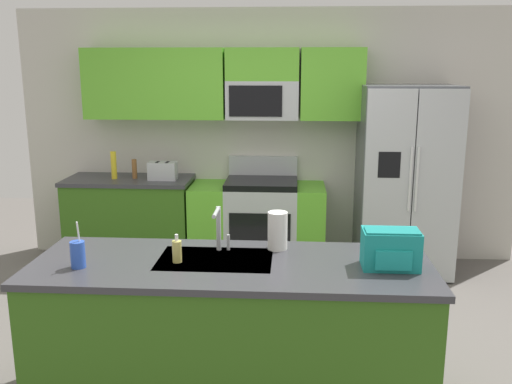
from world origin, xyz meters
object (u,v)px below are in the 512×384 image
bottle_yellow (114,165)px  drink_cup_blue (78,254)px  pepper_mill (134,169)px  sink_faucet (219,225)px  range_oven (258,223)px  refrigerator (405,181)px  toaster (163,171)px  backpack (391,248)px  soap_dispenser (177,251)px  paper_towel_roll (278,231)px

bottle_yellow → drink_cup_blue: bottle_yellow is taller
pepper_mill → sink_faucet: (1.16, -2.21, 0.07)m
bottle_yellow → range_oven: bearing=1.5°
refrigerator → toaster: size_ratio=6.61×
bottle_yellow → backpack: bottle_yellow is taller
bottle_yellow → sink_faucet: 2.57m
range_oven → bottle_yellow: (-1.47, -0.04, 0.60)m
range_oven → sink_faucet: bearing=-92.6°
soap_dispenser → backpack: backpack is taller
soap_dispenser → backpack: bearing=-0.6°
pepper_mill → drink_cup_blue: size_ratio=0.72×
drink_cup_blue → toaster: bearing=92.1°
toaster → pepper_mill: bearing=170.7°
refrigerator → pepper_mill: bearing=178.5°
range_oven → refrigerator: bearing=-2.8°
range_oven → bottle_yellow: bearing=-178.5°
refrigerator → pepper_mill: 2.72m
toaster → paper_towel_roll: size_ratio=1.17×
drink_cup_blue → soap_dispenser: 0.56m
sink_faucet → paper_towel_roll: sink_faucet is taller
paper_towel_roll → soap_dispenser: bearing=-154.4°
range_oven → refrigerator: refrigerator is taller
backpack → toaster: bearing=128.2°
refrigerator → bottle_yellow: refrigerator is taller
pepper_mill → soap_dispenser: (0.94, -2.42, -0.03)m
range_oven → drink_cup_blue: drink_cup_blue is taller
range_oven → paper_towel_roll: (0.26, -2.15, 0.58)m
pepper_mill → bottle_yellow: 0.21m
toaster → soap_dispenser: toaster is taller
sink_faucet → bottle_yellow: bearing=122.1°
refrigerator → backpack: refrigerator is taller
drink_cup_blue → soap_dispenser: (0.55, 0.12, -0.01)m
refrigerator → bottle_yellow: size_ratio=6.59×
refrigerator → soap_dispenser: 2.95m
soap_dispenser → bottle_yellow: bearing=115.6°
paper_towel_roll → pepper_mill: bearing=125.4°
bottle_yellow → paper_towel_roll: size_ratio=1.17×
backpack → pepper_mill: bearing=131.8°
range_oven → soap_dispenser: bearing=-97.6°
bottle_yellow → drink_cup_blue: (0.60, -2.51, -0.06)m
range_oven → soap_dispenser: (-0.32, -2.42, 0.53)m
refrigerator → toaster: bearing=179.5°
bottle_yellow → paper_towel_roll: 2.72m
toaster → drink_cup_blue: bearing=-87.9°
pepper_mill → bottle_yellow: size_ratio=0.70×
refrigerator → drink_cup_blue: bearing=-133.2°
toaster → bottle_yellow: size_ratio=1.00×
pepper_mill → sink_faucet: sink_faucet is taller
range_oven → pepper_mill: range_oven is taller
drink_cup_blue → backpack: size_ratio=0.86×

